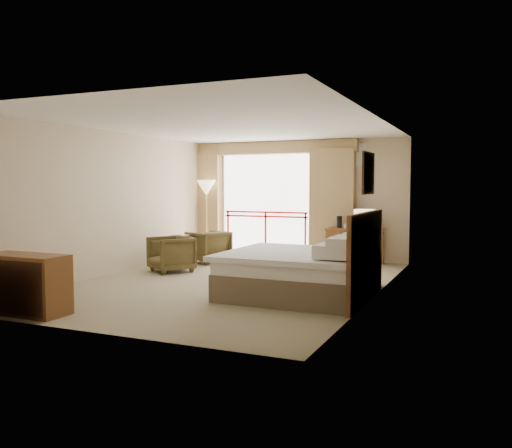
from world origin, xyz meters
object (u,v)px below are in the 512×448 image
at_px(nightstand, 363,268).
at_px(table_lamp, 365,219).
at_px(wastebasket, 323,258).
at_px(dresser, 25,284).
at_px(tv, 369,220).
at_px(bed, 302,271).
at_px(armchair_far, 208,263).
at_px(side_table, 182,245).
at_px(desk, 356,236).
at_px(floor_lamp, 206,191).
at_px(armchair_near, 171,272).

distance_m(nightstand, table_lamp, 0.81).
bearing_deg(wastebasket, dresser, -112.87).
distance_m(table_lamp, tv, 2.46).
bearing_deg(table_lamp, bed, -119.18).
xyz_separation_m(tv, armchair_far, (-3.28, -1.04, -0.96)).
bearing_deg(wastebasket, side_table, -162.99).
height_order(table_lamp, desk, table_lamp).
distance_m(bed, table_lamp, 1.57).
bearing_deg(nightstand, side_table, 162.72).
distance_m(desk, armchair_far, 3.23).
bearing_deg(desk, table_lamp, -72.35).
relative_size(floor_lamp, dresser, 1.54).
relative_size(wastebasket, armchair_far, 0.43).
bearing_deg(floor_lamp, armchair_near, -77.24).
distance_m(bed, floor_lamp, 5.27).
distance_m(tv, wastebasket, 1.28).
xyz_separation_m(bed, dresser, (-2.95, -2.53, 0.01)).
height_order(bed, tv, tv).
xyz_separation_m(nightstand, side_table, (-4.13, 1.03, 0.10)).
relative_size(table_lamp, tv, 1.48).
bearing_deg(desk, armchair_far, -158.43).
relative_size(side_table, floor_lamp, 0.33).
height_order(table_lamp, tv, table_lamp).
bearing_deg(armchair_far, side_table, -23.72).
bearing_deg(side_table, wastebasket, 17.01).
distance_m(tv, armchair_far, 3.57).
xyz_separation_m(bed, floor_lamp, (-3.64, 3.62, 1.18)).
xyz_separation_m(table_lamp, wastebasket, (-1.27, 1.86, -0.95)).
xyz_separation_m(bed, wastebasket, (-0.59, 3.07, -0.21)).
relative_size(side_table, dresser, 0.51).
xyz_separation_m(armchair_far, side_table, (-0.43, -0.40, 0.41)).
xyz_separation_m(tv, wastebasket, (-0.84, -0.56, -0.79)).
bearing_deg(bed, side_table, 147.70).
distance_m(bed, armchair_near, 3.34).
distance_m(armchair_far, armchair_near, 1.39).
bearing_deg(side_table, nightstand, -14.05).
bearing_deg(bed, armchair_near, 158.88).
distance_m(table_lamp, floor_lamp, 4.97).
bearing_deg(floor_lamp, armchair_far, -59.41).
bearing_deg(bed, tv, 86.09).
bearing_deg(desk, bed, -87.83).
bearing_deg(floor_lamp, desk, 0.97).
relative_size(desk, dresser, 1.01).
distance_m(desk, dresser, 6.86).
xyz_separation_m(table_lamp, side_table, (-4.13, 0.98, -0.71)).
bearing_deg(wastebasket, nightstand, -56.52).
bearing_deg(armchair_far, wastebasket, 124.64).
height_order(tv, wastebasket, tv).
xyz_separation_m(table_lamp, tv, (-0.42, 2.42, -0.16)).
xyz_separation_m(nightstand, floor_lamp, (-4.32, 2.47, 1.24)).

